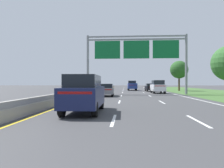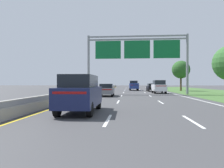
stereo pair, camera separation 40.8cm
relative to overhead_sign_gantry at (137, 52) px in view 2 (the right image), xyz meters
The scene contains 11 objects.
ground_plane 6.88m from the overhead_sign_gantry, 96.30° to the left, with size 220.00×220.00×0.00m, color #3D3D3F.
lane_striping 6.71m from the overhead_sign_gantry, 97.57° to the left, with size 11.96×106.00×0.01m.
grass_verge_right 15.28m from the overhead_sign_gantry, 11.25° to the left, with size 14.00×110.00×0.02m, color #3D602D.
median_barrier_concrete 9.51m from the overhead_sign_gantry, 158.52° to the left, with size 0.60×110.00×0.85m.
overhead_sign_gantry is the anchor object (origin of this frame).
pickup_truck_blue 16.83m from the overhead_sign_gantry, 90.38° to the left, with size 2.10×5.44×2.20m.
car_grey_left_lane_sedan 8.41m from the overhead_sign_gantry, 129.41° to the right, with size 1.93×4.44×1.57m.
car_navy_left_lane_suv 20.59m from the overhead_sign_gantry, 101.46° to the right, with size 1.97×4.73×2.11m.
car_white_right_lane_suv 7.07m from the overhead_sign_gantry, 40.25° to the left, with size 1.92×4.71×2.11m.
car_black_right_lane_sedan 12.68m from the overhead_sign_gantry, 72.76° to the left, with size 1.93×4.44×1.57m.
roadside_tree_far 16.97m from the overhead_sign_gantry, 54.56° to the left, with size 3.77×3.77×6.40m.
Camera 2 is at (-0.91, 1.22, 1.67)m, focal length 33.17 mm.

